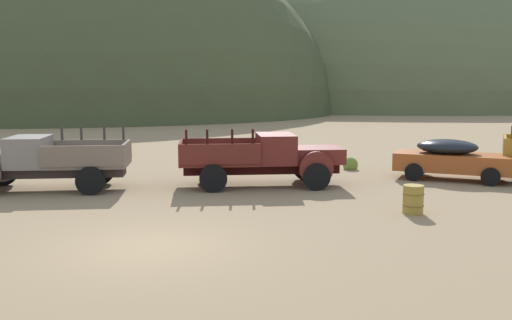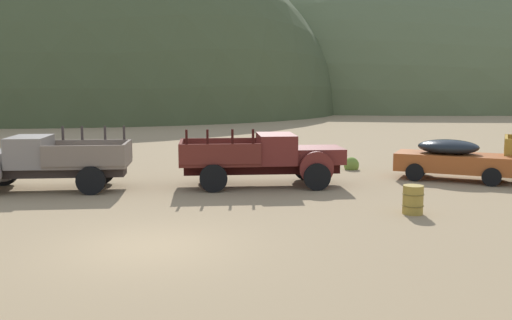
# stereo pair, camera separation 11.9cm
# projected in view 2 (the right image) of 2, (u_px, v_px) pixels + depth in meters

# --- Properties ---
(ground_plane) EXTENTS (300.00, 300.00, 0.00)m
(ground_plane) POSITION_uv_depth(u_px,v_px,m) (148.00, 247.00, 13.05)
(ground_plane) COLOR #937A56
(hill_distant) EXTENTS (71.04, 53.16, 49.02)m
(hill_distant) POSITION_uv_depth(u_px,v_px,m) (55.00, 112.00, 72.21)
(hill_distant) COLOR #424C2D
(hill_distant) RESTS_ON ground
(hill_center) EXTENTS (111.06, 62.25, 42.90)m
(hill_center) POSITION_uv_depth(u_px,v_px,m) (367.00, 105.00, 94.90)
(hill_center) COLOR #56603D
(hill_center) RESTS_ON ground
(truck_primer_gray) EXTENTS (5.96, 3.07, 2.16)m
(truck_primer_gray) POSITION_uv_depth(u_px,v_px,m) (34.00, 162.00, 19.78)
(truck_primer_gray) COLOR #3D322D
(truck_primer_gray) RESTS_ON ground
(truck_oxblood) EXTENTS (6.15, 3.17, 2.16)m
(truck_oxblood) POSITION_uv_depth(u_px,v_px,m) (273.00, 158.00, 20.67)
(truck_oxblood) COLOR black
(truck_oxblood) RESTS_ON ground
(car_oxide_orange) EXTENTS (4.90, 3.09, 1.57)m
(car_oxide_orange) POSITION_uv_depth(u_px,v_px,m) (458.00, 159.00, 21.79)
(car_oxide_orange) COLOR #A34C1E
(car_oxide_orange) RESTS_ON ground
(oil_drum_foreground) EXTENTS (0.62, 0.62, 0.83)m
(oil_drum_foreground) POSITION_uv_depth(u_px,v_px,m) (413.00, 200.00, 16.24)
(oil_drum_foreground) COLOR olive
(oil_drum_foreground) RESTS_ON ground
(bush_lone_scrub) EXTENTS (0.65, 0.58, 0.69)m
(bush_lone_scrub) POSITION_uv_depth(u_px,v_px,m) (351.00, 165.00, 24.57)
(bush_lone_scrub) COLOR olive
(bush_lone_scrub) RESTS_ON ground
(bush_between_trucks) EXTENTS (0.80, 0.68, 0.73)m
(bush_between_trucks) POSITION_uv_depth(u_px,v_px,m) (252.00, 166.00, 24.46)
(bush_between_trucks) COLOR #3D702D
(bush_between_trucks) RESTS_ON ground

